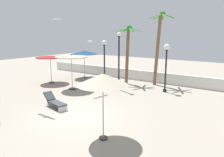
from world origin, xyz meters
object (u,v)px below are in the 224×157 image
object	(u,v)px
patio_umbrella_0	(71,59)
seagull_1	(90,41)
patio_umbrella_3	(84,53)
palm_tree_1	(159,41)
patio_umbrella_4	(50,59)
lamp_post_2	(104,57)
lamp_post_0	(119,59)
lounge_chair_0	(55,101)
patio_umbrella_1	(103,80)
lamp_post_1	(166,59)
palm_tree_0	(128,47)
seagull_2	(56,19)

from	to	relation	value
patio_umbrella_0	seagull_1	distance (m)	2.29
patio_umbrella_3	palm_tree_1	distance (m)	7.41
patio_umbrella_4	lamp_post_2	xyz separation A→B (m)	(4.49, 1.97, 0.27)
palm_tree_1	lamp_post_0	xyz separation A→B (m)	(-1.82, -3.26, -1.31)
lamp_post_2	seagull_1	distance (m)	2.81
lounge_chair_0	patio_umbrella_0	bearing A→B (deg)	121.52
patio_umbrella_1	lamp_post_0	xyz separation A→B (m)	(-3.86, 7.15, -0.07)
lamp_post_1	lounge_chair_0	world-z (taller)	lamp_post_1
patio_umbrella_1	patio_umbrella_3	distance (m)	13.02
patio_umbrella_4	lamp_post_1	bearing A→B (deg)	16.71
lamp_post_2	lamp_post_1	bearing A→B (deg)	10.02
patio_umbrella_3	palm_tree_1	size ratio (longest dim) A/B	0.46
lamp_post_0	palm_tree_1	bearing A→B (deg)	60.82
patio_umbrella_0	patio_umbrella_4	bearing A→B (deg)	169.98
palm_tree_0	lounge_chair_0	bearing A→B (deg)	-92.35
patio_umbrella_4	patio_umbrella_0	bearing A→B (deg)	-10.02
patio_umbrella_1	lamp_post_0	bearing A→B (deg)	118.35
palm_tree_1	lamp_post_1	world-z (taller)	palm_tree_1
patio_umbrella_4	lounge_chair_0	xyz separation A→B (m)	(5.48, -4.31, -1.77)
seagull_2	patio_umbrella_4	bearing A→B (deg)	165.02
palm_tree_0	patio_umbrella_1	bearing A→B (deg)	-64.98
seagull_1	lamp_post_1	bearing A→B (deg)	35.88
lamp_post_1	lamp_post_2	bearing A→B (deg)	-169.98
patio_umbrella_1	palm_tree_0	xyz separation A→B (m)	(-4.38, 9.39, 0.67)
patio_umbrella_1	seagull_2	bearing A→B (deg)	148.29
patio_umbrella_1	patio_umbrella_0	bearing A→B (deg)	143.35
palm_tree_1	patio_umbrella_4	bearing A→B (deg)	-150.38
lamp_post_0	palm_tree_0	bearing A→B (deg)	103.20
palm_tree_0	seagull_2	distance (m)	6.32
lounge_chair_0	palm_tree_1	bearing A→B (deg)	73.38
lamp_post_0	seagull_1	xyz separation A→B (m)	(-1.34, -1.80, 1.32)
lamp_post_0	lounge_chair_0	world-z (taller)	lamp_post_0
patio_umbrella_1	palm_tree_0	distance (m)	10.38
lounge_chair_0	seagull_1	xyz separation A→B (m)	(-0.49, 3.88, 3.40)
palm_tree_1	lamp_post_1	xyz separation A→B (m)	(1.39, -1.77, -1.31)
lamp_post_0	seagull_2	world-z (taller)	seagull_2
patio_umbrella_3	lamp_post_0	size ratio (longest dim) A/B	0.63
palm_tree_1	seagull_1	size ratio (longest dim) A/B	4.67
lounge_chair_0	seagull_1	distance (m)	5.19
patio_umbrella_4	palm_tree_1	size ratio (longest dim) A/B	0.41
palm_tree_0	lamp_post_1	world-z (taller)	palm_tree_0
patio_umbrella_1	palm_tree_0	bearing A→B (deg)	115.02
lamp_post_0	seagull_2	bearing A→B (deg)	-159.99
patio_umbrella_0	palm_tree_1	bearing A→B (deg)	46.25
palm_tree_1	seagull_2	bearing A→B (deg)	-143.01
palm_tree_1	lamp_post_0	world-z (taller)	palm_tree_1
lamp_post_0	lamp_post_2	world-z (taller)	lamp_post_0
lounge_chair_0	seagull_1	size ratio (longest dim) A/B	1.48
patio_umbrella_3	lamp_post_2	bearing A→B (deg)	-22.03
patio_umbrella_3	lamp_post_1	world-z (taller)	lamp_post_1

